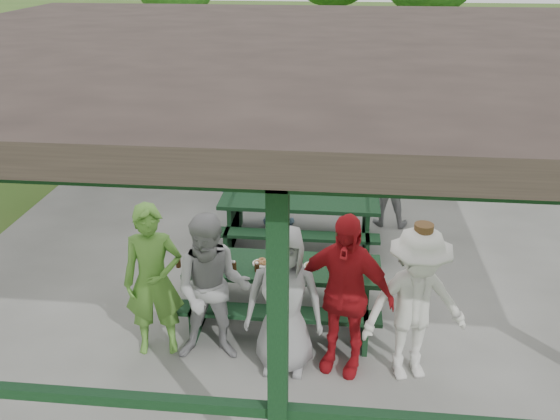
# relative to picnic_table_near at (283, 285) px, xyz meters

# --- Properties ---
(ground) EXTENTS (90.00, 90.00, 0.00)m
(ground) POSITION_rel_picnic_table_near_xyz_m (0.21, 1.20, -0.57)
(ground) COLOR #33591C
(ground) RESTS_ON ground
(concrete_slab) EXTENTS (10.00, 8.00, 0.10)m
(concrete_slab) POSITION_rel_picnic_table_near_xyz_m (0.21, 1.20, -0.52)
(concrete_slab) COLOR slate
(concrete_slab) RESTS_ON ground
(pavilion_structure) EXTENTS (10.60, 8.60, 3.24)m
(pavilion_structure) POSITION_rel_picnic_table_near_xyz_m (0.21, 1.20, 2.60)
(pavilion_structure) COLOR black
(pavilion_structure) RESTS_ON concrete_slab
(picnic_table_near) EXTENTS (2.35, 1.39, 0.75)m
(picnic_table_near) POSITION_rel_picnic_table_near_xyz_m (0.00, 0.00, 0.00)
(picnic_table_near) COLOR black
(picnic_table_near) RESTS_ON concrete_slab
(picnic_table_far) EXTENTS (2.41, 1.39, 0.75)m
(picnic_table_far) POSITION_rel_picnic_table_near_xyz_m (0.05, 2.00, 0.00)
(picnic_table_far) COLOR black
(picnic_table_far) RESTS_ON concrete_slab
(table_setting) EXTENTS (2.43, 0.45, 0.10)m
(table_setting) POSITION_rel_picnic_table_near_xyz_m (0.01, 0.02, 0.32)
(table_setting) COLOR white
(table_setting) RESTS_ON picnic_table_near
(contestant_green) EXTENTS (0.73, 0.55, 1.81)m
(contestant_green) POSITION_rel_picnic_table_near_xyz_m (-1.36, -0.77, 0.44)
(contestant_green) COLOR #538C31
(contestant_green) RESTS_ON concrete_slab
(contestant_grey_left) EXTENTS (0.91, 0.74, 1.75)m
(contestant_grey_left) POSITION_rel_picnic_table_near_xyz_m (-0.69, -0.84, 0.41)
(contestant_grey_left) COLOR gray
(contestant_grey_left) RESTS_ON concrete_slab
(contestant_grey_mid) EXTENTS (0.84, 0.54, 1.71)m
(contestant_grey_mid) POSITION_rel_picnic_table_near_xyz_m (0.10, -0.94, 0.39)
(contestant_grey_mid) COLOR gray
(contestant_grey_mid) RESTS_ON concrete_slab
(contestant_red) EXTENTS (1.17, 0.75, 1.85)m
(contestant_red) POSITION_rel_picnic_table_near_xyz_m (0.72, -0.87, 0.46)
(contestant_red) COLOR #A8131A
(contestant_red) RESTS_ON concrete_slab
(contestant_white_fedora) EXTENTS (1.27, 0.94, 1.81)m
(contestant_white_fedora) POSITION_rel_picnic_table_near_xyz_m (1.46, -0.94, 0.41)
(contestant_white_fedora) COLOR silver
(contestant_white_fedora) RESTS_ON concrete_slab
(spectator_lblue) EXTENTS (1.33, 0.45, 1.42)m
(spectator_lblue) POSITION_rel_picnic_table_near_xyz_m (-0.35, 2.73, 0.24)
(spectator_lblue) COLOR #7CA5C0
(spectator_lblue) RESTS_ON concrete_slab
(spectator_blue) EXTENTS (0.80, 0.68, 1.88)m
(spectator_blue) POSITION_rel_picnic_table_near_xyz_m (-1.20, 3.30, 0.47)
(spectator_blue) COLOR #395195
(spectator_blue) RESTS_ON concrete_slab
(spectator_grey) EXTENTS (0.81, 0.67, 1.53)m
(spectator_grey) POSITION_rel_picnic_table_near_xyz_m (1.43, 2.90, 0.30)
(spectator_grey) COLOR gray
(spectator_grey) RESTS_ON concrete_slab
(pickup_truck) EXTENTS (5.87, 3.06, 1.58)m
(pickup_truck) POSITION_rel_picnic_table_near_xyz_m (1.53, 10.59, 0.22)
(pickup_truck) COLOR silver
(pickup_truck) RESTS_ON ground
(farm_trailer) EXTENTS (3.69, 2.11, 1.28)m
(farm_trailer) POSITION_rel_picnic_table_near_xyz_m (-2.14, 9.09, 0.07)
(farm_trailer) COLOR navy
(farm_trailer) RESTS_ON ground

